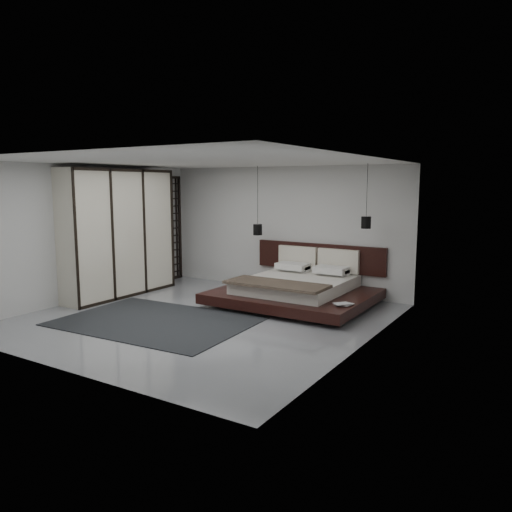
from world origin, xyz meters
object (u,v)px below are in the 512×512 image
Objects in this scene: lattice_screen at (169,229)px; pendant_left at (258,229)px; bed at (297,289)px; pendant_right at (366,222)px; wardrobe at (119,233)px; rug at (156,321)px.

pendant_left reaches higher than lattice_screen.
pendant_left is at bearing 158.16° from bed.
pendant_right is (1.24, 0.50, 1.36)m from bed.
pendant_left is 3.01m from wardrobe.
wardrobe is at bearing -142.50° from pendant_left.
wardrobe is at bearing -82.41° from lattice_screen.
pendant_left is at bearing -180.00° from pendant_right.
pendant_right is (2.47, 0.00, 0.25)m from pendant_left.
bed is at bearing 59.55° from rug.
bed is 4.01m from wardrobe.
pendant_right reaches higher than lattice_screen.
pendant_right is 4.40m from rug.
wardrobe reaches higher than lattice_screen.
pendant_right reaches higher than bed.
rug is (-1.49, -2.53, -0.30)m from bed.
pendant_left is (2.64, -0.05, 0.11)m from lattice_screen.
pendant_left is (-1.24, 0.50, 1.11)m from bed.
pendant_right is at bearing 21.84° from bed.
pendant_right is 0.38× the size of rug.
wardrobe is (-2.39, -1.83, -0.05)m from pendant_left.
lattice_screen is 1.72× the size of pendant_left.
pendant_left and pendant_right have the same top height.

